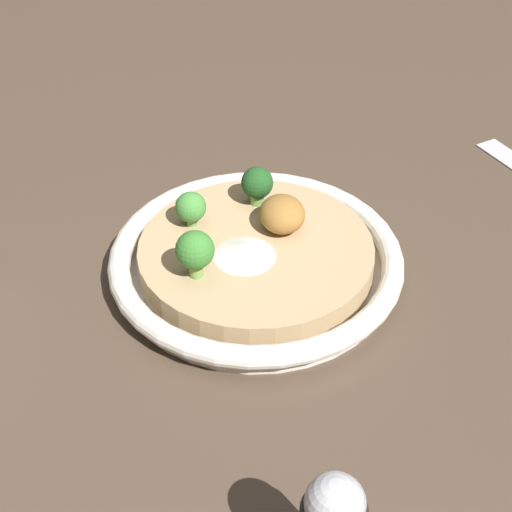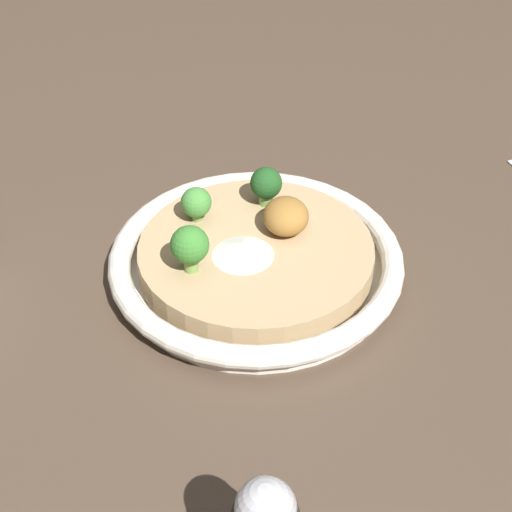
% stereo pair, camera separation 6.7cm
% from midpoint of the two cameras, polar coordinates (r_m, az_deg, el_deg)
% --- Properties ---
extents(ground_plane, '(6.00, 6.00, 0.00)m').
position_cam_midpoint_polar(ground_plane, '(0.68, 2.80, -1.46)').
color(ground_plane, '#47382B').
extents(risotto_bowl, '(0.25, 0.25, 0.03)m').
position_cam_midpoint_polar(risotto_bowl, '(0.67, 2.85, -0.38)').
color(risotto_bowl, silver).
rests_on(risotto_bowl, ground_plane).
extents(cheese_sprinkle, '(0.05, 0.05, 0.01)m').
position_cam_midpoint_polar(cheese_sprinkle, '(0.65, 1.99, 0.40)').
color(cheese_sprinkle, white).
rests_on(cheese_sprinkle, risotto_bowl).
extents(crispy_onion_garnish, '(0.04, 0.04, 0.03)m').
position_cam_midpoint_polar(crispy_onion_garnish, '(0.67, 5.04, 2.80)').
color(crispy_onion_garnish, olive).
rests_on(crispy_onion_garnish, risotto_bowl).
extents(broccoli_front_left, '(0.03, 0.03, 0.03)m').
position_cam_midpoint_polar(broccoli_front_left, '(0.68, -1.57, 3.79)').
color(broccoli_front_left, '#668E47').
rests_on(broccoli_front_left, risotto_bowl).
extents(broccoli_back_left, '(0.03, 0.03, 0.04)m').
position_cam_midpoint_polar(broccoli_back_left, '(0.70, 3.49, 5.13)').
color(broccoli_back_left, '#759E4C').
rests_on(broccoli_back_left, risotto_bowl).
extents(broccoli_front_right, '(0.03, 0.03, 0.04)m').
position_cam_midpoint_polar(broccoli_front_right, '(0.62, -1.78, 0.61)').
color(broccoli_front_right, '#759E4C').
rests_on(broccoli_front_right, risotto_bowl).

